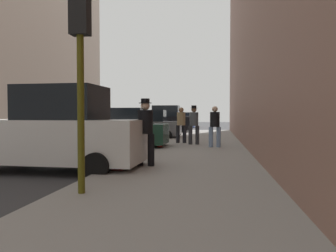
{
  "coord_description": "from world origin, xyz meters",
  "views": [
    {
      "loc": [
        6.78,
        -9.55,
        1.5
      ],
      "look_at": [
        4.46,
        6.34,
        0.95
      ],
      "focal_mm": 35.0,
      "sensor_mm": 36.0,
      "label": 1
    }
  ],
  "objects": [
    {
      "name": "parked_gray_coupe",
      "position": [
        2.65,
        9.87,
        0.85
      ],
      "size": [
        4.26,
        2.18,
        1.79
      ],
      "color": "slate",
      "rests_on": "ground_plane"
    },
    {
      "name": "ground_plane",
      "position": [
        0.0,
        0.0,
        0.0
      ],
      "size": [
        120.0,
        120.0,
        0.0
      ],
      "primitive_type": "plane",
      "color": "#38383A"
    },
    {
      "name": "pedestrian_in_jeans",
      "position": [
        6.74,
        4.24,
        1.1
      ],
      "size": [
        0.51,
        0.43,
        1.71
      ],
      "color": "#728CB2",
      "rests_on": "sidewalk"
    },
    {
      "name": "traffic_light",
      "position": [
        4.5,
        -4.23,
        2.76
      ],
      "size": [
        0.32,
        0.32,
        3.6
      ],
      "color": "#514C0F",
      "rests_on": "sidewalk"
    },
    {
      "name": "parked_red_hatchback",
      "position": [
        2.65,
        29.08,
        0.85
      ],
      "size": [
        4.23,
        2.12,
        1.79
      ],
      "color": "#B2191E",
      "rests_on": "ground_plane"
    },
    {
      "name": "fire_hydrant",
      "position": [
        4.45,
        3.97,
        0.5
      ],
      "size": [
        0.42,
        0.22,
        0.7
      ],
      "color": "red",
      "rests_on": "sidewalk"
    },
    {
      "name": "parked_white_van",
      "position": [
        2.65,
        -1.44,
        1.03
      ],
      "size": [
        4.65,
        2.16,
        2.25
      ],
      "color": "silver",
      "rests_on": "ground_plane"
    },
    {
      "name": "parked_dark_green_sedan",
      "position": [
        2.65,
        4.16,
        0.85
      ],
      "size": [
        4.21,
        2.08,
        1.79
      ],
      "color": "#193828",
      "rests_on": "ground_plane"
    },
    {
      "name": "pedestrian_in_tan_coat",
      "position": [
        5.13,
        6.1,
        1.1
      ],
      "size": [
        0.5,
        0.41,
        1.71
      ],
      "color": "black",
      "rests_on": "sidewalk"
    },
    {
      "name": "pedestrian_with_beanie",
      "position": [
        5.79,
        5.41,
        1.14
      ],
      "size": [
        0.53,
        0.49,
        1.78
      ],
      "color": "#333338",
      "rests_on": "sidewalk"
    },
    {
      "name": "pedestrian_with_fedora",
      "position": [
        4.94,
        -1.09,
        1.14
      ],
      "size": [
        0.52,
        0.46,
        1.78
      ],
      "color": "black",
      "rests_on": "sidewalk"
    },
    {
      "name": "rolling_suitcase",
      "position": [
        4.36,
        -1.7,
        0.49
      ],
      "size": [
        0.37,
        0.57,
        1.04
      ],
      "color": "#591414",
      "rests_on": "sidewalk"
    },
    {
      "name": "parked_blue_sedan",
      "position": [
        2.65,
        22.42,
        0.85
      ],
      "size": [
        4.2,
        2.06,
        1.79
      ],
      "color": "navy",
      "rests_on": "ground_plane"
    },
    {
      "name": "sidewalk",
      "position": [
        6.0,
        0.0,
        0.07
      ],
      "size": [
        4.0,
        40.0,
        0.15
      ],
      "primitive_type": "cube",
      "color": "gray",
      "rests_on": "ground_plane"
    },
    {
      "name": "parked_black_suv",
      "position": [
        2.65,
        16.62,
        1.03
      ],
      "size": [
        4.6,
        2.06,
        2.25
      ],
      "color": "black",
      "rests_on": "ground_plane"
    }
  ]
}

